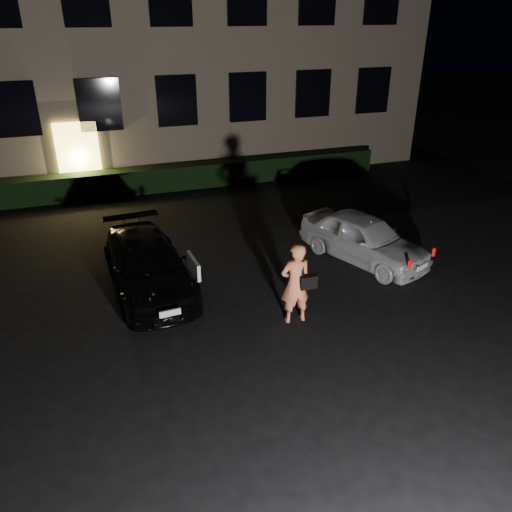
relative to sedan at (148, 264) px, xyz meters
name	(u,v)px	position (x,y,z in m)	size (l,w,h in m)	color
ground	(300,354)	(2.29, -3.51, -0.59)	(80.00, 80.00, 0.00)	black
building	(151,6)	(2.29, 11.48, 5.41)	(20.00, 8.11, 12.00)	#716651
hedge	(184,176)	(2.29, 6.99, -0.16)	(15.00, 0.70, 0.85)	black
sedan	(148,264)	(0.00, 0.00, 0.00)	(1.94, 4.19, 1.17)	black
hatch	(364,238)	(5.42, -0.34, 0.02)	(2.61, 3.81, 1.20)	silver
man	(296,283)	(2.65, -2.41, 0.29)	(0.72, 0.43, 1.75)	#F07C52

